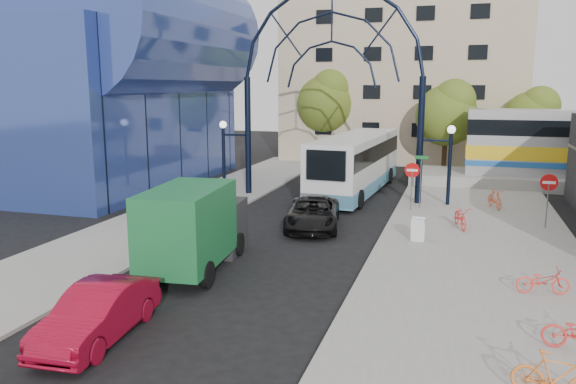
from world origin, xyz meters
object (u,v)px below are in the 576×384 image
(sandwich_board, at_px, (418,227))
(tree_north_c, at_px, (533,116))
(tree_north_b, at_px, (328,100))
(city_bus, at_px, (356,163))
(gateway_arch, at_px, (331,48))
(do_not_enter_sign, at_px, (549,188))
(street_name_sign, at_px, (421,171))
(green_truck, at_px, (196,226))
(bike_far_b, at_px, (557,377))
(tree_north_a, at_px, (448,112))
(red_sedan, at_px, (98,313))
(stop_sign, at_px, (412,175))
(bike_far_a, at_px, (543,281))
(bike_near_a, at_px, (461,217))
(bike_near_b, at_px, (495,199))
(black_suv, at_px, (313,213))

(sandwich_board, distance_m, tree_north_c, 23.17)
(tree_north_b, relative_size, city_bus, 0.62)
(gateway_arch, distance_m, do_not_enter_sign, 13.43)
(street_name_sign, xyz_separation_m, tree_north_c, (6.92, 15.33, 2.15))
(green_truck, bearing_deg, bike_far_b, -34.36)
(tree_north_a, relative_size, tree_north_c, 1.08)
(street_name_sign, bearing_deg, red_sedan, -110.65)
(stop_sign, relative_size, tree_north_b, 0.31)
(sandwich_board, distance_m, red_sedan, 13.62)
(do_not_enter_sign, height_order, bike_far_a, do_not_enter_sign)
(tree_north_a, xyz_separation_m, bike_far_a, (3.65, -24.93, -4.06))
(bike_near_a, bearing_deg, tree_north_b, 103.54)
(stop_sign, height_order, bike_near_a, stop_sign)
(city_bus, bearing_deg, tree_north_c, 48.77)
(city_bus, bearing_deg, green_truck, -96.33)
(tree_north_a, relative_size, green_truck, 1.11)
(gateway_arch, distance_m, tree_north_a, 13.98)
(gateway_arch, height_order, city_bus, gateway_arch)
(tree_north_c, bearing_deg, street_name_sign, -114.31)
(tree_north_c, distance_m, red_sedan, 36.38)
(tree_north_b, distance_m, bike_far_a, 32.33)
(red_sedan, distance_m, bike_near_b, 22.05)
(black_suv, bearing_deg, bike_far_b, -66.94)
(tree_north_c, relative_size, green_truck, 1.03)
(street_name_sign, relative_size, bike_near_b, 1.62)
(street_name_sign, height_order, red_sedan, street_name_sign)
(sandwich_board, relative_size, tree_north_c, 0.15)
(green_truck, height_order, black_suv, green_truck)
(black_suv, bearing_deg, stop_sign, 38.98)
(green_truck, height_order, red_sedan, green_truck)
(tree_north_c, height_order, city_bus, tree_north_c)
(bike_near_b, bearing_deg, bike_far_b, -109.79)
(green_truck, xyz_separation_m, red_sedan, (0.18, -6.06, -0.83))
(red_sedan, height_order, bike_far_b, red_sedan)
(street_name_sign, xyz_separation_m, bike_near_b, (3.79, 1.15, -1.49))
(tree_north_b, relative_size, red_sedan, 1.85)
(tree_north_a, bearing_deg, stop_sign, -95.42)
(red_sedan, bearing_deg, sandwich_board, 53.49)
(stop_sign, height_order, red_sedan, stop_sign)
(city_bus, height_order, bike_far_a, city_bus)
(gateway_arch, relative_size, black_suv, 2.70)
(street_name_sign, xyz_separation_m, sandwich_board, (0.40, -6.62, -1.39))
(tree_north_a, xyz_separation_m, tree_north_c, (6.00, 2.00, -0.33))
(street_name_sign, relative_size, city_bus, 0.22)
(tree_north_b, distance_m, black_suv, 23.57)
(gateway_arch, bearing_deg, city_bus, 69.61)
(tree_north_a, height_order, bike_far_a, tree_north_a)
(street_name_sign, distance_m, tree_north_b, 19.81)
(bike_near_a, xyz_separation_m, bike_far_b, (1.93, -14.41, 0.03))
(tree_north_c, bearing_deg, bike_far_a, -94.98)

